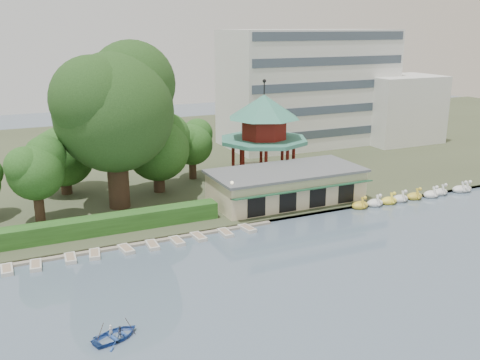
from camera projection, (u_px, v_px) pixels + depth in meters
ground_plane at (312, 301)px, 42.32m from camera, size 220.00×220.00×0.00m
shore at (143, 157)px, 87.67m from camera, size 220.00×70.00×0.40m
embankment at (226, 227)px, 57.39m from camera, size 220.00×0.60×0.30m
dock at (114, 246)px, 52.50m from camera, size 34.00×1.60×0.24m
boathouse at (286, 185)px, 64.86m from camera, size 18.60×9.39×3.90m
pavilion at (264, 128)px, 73.00m from camera, size 12.40×12.40×13.50m
office_building at (323, 91)px, 95.51m from camera, size 38.00×18.00×20.00m
hedge at (77, 228)px, 53.85m from camera, size 30.00×2.00×1.80m
lamp_post at (232, 193)px, 58.59m from camera, size 0.36×0.36×4.28m
big_tree at (115, 104)px, 59.96m from camera, size 14.83×13.82×19.12m
small_trees at (91, 155)px, 64.37m from camera, size 38.96×16.89×9.94m
swan_boats at (416, 196)px, 67.04m from camera, size 18.71×2.08×1.92m
moored_rowboats at (111, 252)px, 51.01m from camera, size 29.86×2.70×0.36m
rowboat_with_passengers at (116, 332)px, 37.05m from camera, size 5.60×4.79×2.01m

